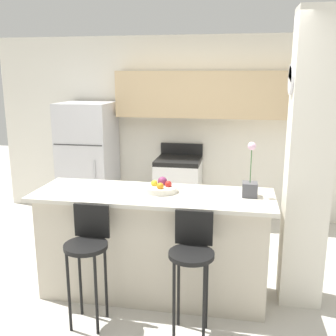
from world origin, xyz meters
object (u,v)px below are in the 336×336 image
at_px(refrigerator, 89,162).
at_px(bar_stool_right, 192,256).
at_px(bar_stool_left, 88,248).
at_px(fruit_bowl, 161,188).
at_px(orchid_vase, 250,183).
at_px(stove_range, 178,190).

xyz_separation_m(refrigerator, bar_stool_right, (1.76, -2.36, -0.16)).
distance_m(bar_stool_left, fruit_bowl, 0.85).
bearing_deg(orchid_vase, bar_stool_left, -155.42).
relative_size(refrigerator, fruit_bowl, 5.54).
distance_m(stove_range, fruit_bowl, 1.92).
height_order(refrigerator, orchid_vase, refrigerator).
relative_size(bar_stool_right, fruit_bowl, 3.33).
distance_m(bar_stool_right, fruit_bowl, 0.78).
distance_m(bar_stool_left, bar_stool_right, 0.84).
distance_m(refrigerator, orchid_vase, 2.83).
xyz_separation_m(bar_stool_left, orchid_vase, (1.27, 0.58, 0.44)).
height_order(bar_stool_right, orchid_vase, orchid_vase).
distance_m(orchid_vase, fruit_bowl, 0.79).
relative_size(stove_range, fruit_bowl, 3.59).
bearing_deg(orchid_vase, bar_stool_right, -126.40).
bearing_deg(stove_range, bar_stool_right, -78.84).
xyz_separation_m(bar_stool_right, fruit_bowl, (-0.36, 0.59, 0.36)).
relative_size(bar_stool_left, orchid_vase, 2.07).
height_order(stove_range, fruit_bowl, fruit_bowl).
height_order(orchid_vase, fruit_bowl, orchid_vase).
xyz_separation_m(bar_stool_left, bar_stool_right, (0.84, 0.00, 0.00)).
relative_size(bar_stool_left, fruit_bowl, 3.33).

